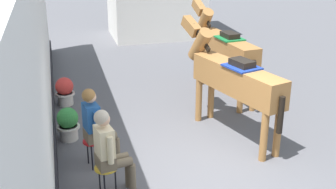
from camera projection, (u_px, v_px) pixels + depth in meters
name	position (u px, v px, depth m)	size (l,w,h in m)	color
ground_plane	(165.00, 109.00, 9.71)	(40.00, 40.00, 0.00)	#56565B
pub_facade_wall	(37.00, 72.00, 7.20)	(0.34, 14.00, 3.40)	white
seated_visitor_near	(109.00, 148.00, 6.36)	(0.61, 0.48, 1.39)	gold
seated_visitor_far	(96.00, 123.00, 7.16)	(0.61, 0.48, 1.39)	red
saddled_horse_near	(233.00, 78.00, 8.12)	(1.11, 2.92, 2.06)	#9E6B38
saddled_horse_far	(224.00, 48.00, 10.10)	(0.69, 2.99, 2.06)	#9E6B38
flower_planter_inner_far	(68.00, 123.00, 8.21)	(0.43, 0.43, 0.64)	beige
flower_planter_farthest	(65.00, 91.00, 9.81)	(0.43, 0.43, 0.64)	beige
satchel_bag	(99.00, 140.00, 8.09)	(0.28, 0.12, 0.20)	maroon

